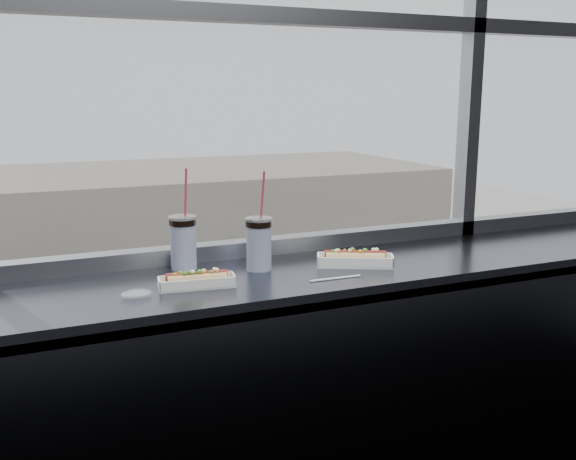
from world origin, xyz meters
name	(u,v)px	position (x,y,z in m)	size (l,w,h in m)	color
wall_back_lower	(257,384)	(0.00, 1.50, 0.55)	(6.00, 6.00, 0.00)	black
counter	(283,280)	(0.00, 1.23, 1.07)	(6.00, 0.55, 0.06)	#585B68
counter_fascia	(313,448)	(0.00, 0.97, 0.55)	(6.00, 0.04, 1.04)	#585B68
hotdog_tray_left	(197,280)	(-0.33, 1.17, 1.12)	(0.26, 0.11, 0.06)	white
hotdog_tray_right	(355,259)	(0.27, 1.19, 1.13)	(0.29, 0.20, 0.07)	white
soda_cup_left	(183,240)	(-0.31, 1.40, 1.21)	(0.10, 0.10, 0.37)	white
soda_cup_right	(259,241)	(-0.07, 1.29, 1.20)	(0.10, 0.10, 0.36)	white
loose_straw	(335,278)	(0.13, 1.07, 1.10)	(0.01, 0.01, 0.19)	white
wrapper	(136,294)	(-0.53, 1.14, 1.11)	(0.10, 0.07, 0.02)	silver
plaza_ground	(36,282)	(0.00, 45.00, -11.00)	(120.00, 120.00, 0.00)	#BCB2A8
street_asphalt	(64,454)	(0.00, 21.50, -10.97)	(80.00, 10.00, 0.06)	black
far_sidewalk	(50,369)	(0.00, 29.50, -10.98)	(80.00, 6.00, 0.04)	#BCB2A8
far_building	(34,242)	(0.00, 39.50, -7.00)	(50.00, 14.00, 8.00)	gray
car_near_d	(291,438)	(7.17, 17.50, -9.84)	(6.59, 2.74, 2.20)	white
car_far_b	(149,364)	(3.92, 25.50, -9.80)	(6.84, 2.85, 2.28)	#7E2B00
car_near_e	(481,395)	(15.29, 17.50, -9.84)	(6.58, 2.74, 2.19)	#4265AC
pedestrian_c	(135,330)	(4.13, 29.99, -9.87)	(0.97, 0.73, 2.19)	#66605B
pedestrian_b	(57,337)	(0.43, 30.38, -9.81)	(1.03, 0.77, 2.31)	#66605B
pedestrian_d	(252,313)	(10.34, 30.00, -9.85)	(0.98, 0.74, 2.21)	#66605B
tree_center	(66,300)	(0.92, 29.50, -7.72)	(3.10, 3.10, 4.84)	#47382B
tree_right	(266,275)	(10.96, 29.50, -7.66)	(3.15, 3.15, 4.93)	#47382B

